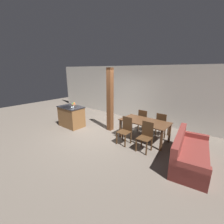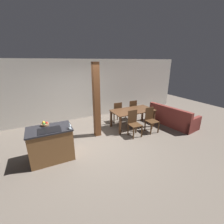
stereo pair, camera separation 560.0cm
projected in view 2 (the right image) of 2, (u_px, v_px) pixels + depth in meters
The scene contains 13 objects.
ground_plane at pixel (99, 143), 5.01m from camera, with size 16.00×16.00×0.00m, color #665B51.
wall_back at pixel (77, 90), 6.77m from camera, with size 11.20×0.08×2.70m.
kitchen_island at pixel (51, 144), 4.08m from camera, with size 1.13×0.74×0.94m.
fruit_bowl at pixel (45, 124), 4.08m from camera, with size 0.21×0.21×0.12m.
wine_glass_near at pixel (70, 125), 3.85m from camera, with size 0.06×0.06×0.14m.
wine_glass_middle at pixel (69, 124), 3.92m from camera, with size 0.06×0.06×0.14m.
dining_table at pixel (133, 112), 6.09m from camera, with size 1.72×0.90×0.72m.
dining_chair_near_left at pixel (134, 123), 5.40m from camera, with size 0.40×0.40×0.94m.
dining_chair_near_right at pixel (151, 119), 5.72m from camera, with size 0.40×0.40×0.94m.
dining_chair_far_left at pixel (117, 112), 6.54m from camera, with size 0.40×0.40×0.94m.
dining_chair_far_right at pixel (132, 110), 6.86m from camera, with size 0.40×0.40×0.94m.
couch at pixel (172, 118), 6.40m from camera, with size 1.10×2.04×0.83m.
timber_post at pixel (96, 101), 5.16m from camera, with size 0.21×0.21×2.59m.
Camera 2 is at (-1.54, -4.15, 2.60)m, focal length 24.00 mm.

